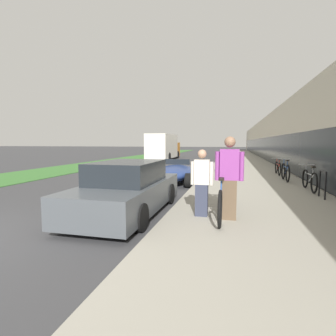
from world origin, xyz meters
TOP-DOWN VIEW (x-y plane):
  - sidewalk_slab at (6.00, 21.00)m, footprint 4.65×70.00m
  - storefront_facade at (13.36, 29.00)m, footprint 10.01×70.00m
  - lawn_strip at (-6.09, 25.00)m, footprint 4.03×70.00m
  - tandem_bicycle at (4.97, 2.81)m, footprint 0.52×2.87m
  - person_rider at (5.13, 2.44)m, footprint 0.62×0.24m
  - person_bystander at (4.52, 2.55)m, footprint 0.52×0.20m
  - bike_rack_hoop at (7.88, 5.39)m, footprint 0.05×0.60m
  - cruiser_bike_nearest at (7.85, 6.69)m, footprint 0.52×1.84m
  - cruiser_bike_middle at (7.49, 9.08)m, footprint 0.52×1.78m
  - cruiser_bike_farthest at (7.53, 11.39)m, footprint 0.52×1.66m
  - parked_sedan_curbside at (2.55, 2.88)m, footprint 1.81×4.33m
  - vintage_roadster_curbside at (2.64, 8.19)m, footprint 1.84×3.89m
  - moving_truck at (-2.11, 24.10)m, footprint 2.23×7.43m

SIDE VIEW (x-z plane):
  - lawn_strip at x=-6.09m, z-range 0.00..0.03m
  - sidewalk_slab at x=6.00m, z-range 0.00..0.15m
  - vintage_roadster_curbside at x=2.64m, z-range -0.07..1.00m
  - cruiser_bike_farthest at x=7.53m, z-range 0.09..0.94m
  - cruiser_bike_nearest at x=7.85m, z-range 0.08..0.98m
  - cruiser_bike_middle at x=7.49m, z-range 0.07..1.03m
  - tandem_bicycle at x=4.97m, z-range 0.08..1.04m
  - parked_sedan_curbside at x=2.55m, z-range -0.05..1.30m
  - bike_rack_hoop at x=7.88m, z-range 0.24..1.09m
  - person_bystander at x=4.52m, z-range 0.16..1.69m
  - person_rider at x=5.13m, z-range 0.16..1.98m
  - moving_truck at x=-2.11m, z-range 0.02..2.74m
  - storefront_facade at x=13.36m, z-range 0.00..4.51m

